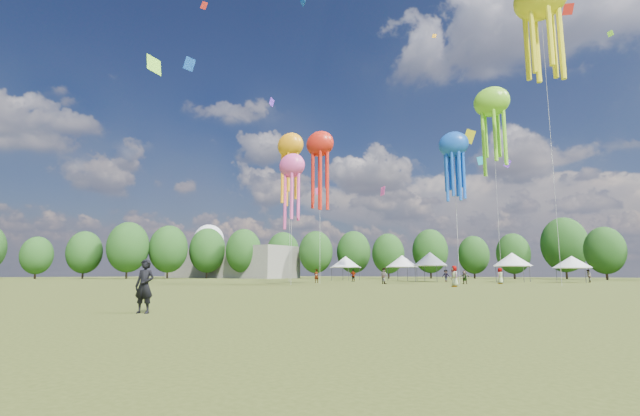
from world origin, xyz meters
The scene contains 10 objects.
ground centered at (0.00, 0.00, 0.00)m, with size 300.00×300.00×0.00m, color #384416.
observer_main centered at (8.49, -3.43, 0.82)m, with size 0.60×0.39×1.64m, color black.
spectator_near centered at (-4.27, 34.88, 0.93)m, with size 0.90×0.70×1.85m, color gray.
spectators_far centered at (0.27, 45.12, 0.89)m, with size 30.01×30.84×1.92m.
festival_tents centered at (-5.41, 55.39, 3.14)m, with size 39.44×11.55×4.35m.
show_kites centered at (1.43, 37.17, 20.56)m, with size 37.48×24.07×32.28m.
small_kites centered at (-2.16, 40.56, 31.14)m, with size 73.08×62.36×43.09m.
treeline centered at (-3.87, 62.51, 6.54)m, with size 201.57×95.24×13.43m.
hangar centered at (-72.00, 72.00, 4.00)m, with size 40.00×12.00×8.00m, color gray.
radome centered at (-88.00, 78.00, 9.99)m, with size 9.00×9.00×16.00m.
Camera 1 is at (21.18, -11.40, 1.20)m, focal length 25.32 mm.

